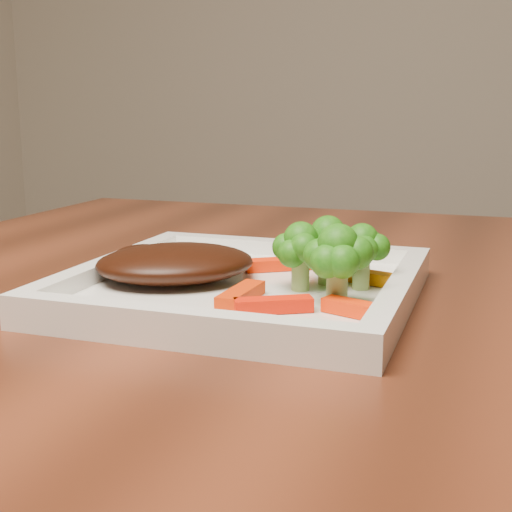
% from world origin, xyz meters
% --- Properties ---
extents(plate, '(0.27, 0.27, 0.01)m').
position_xyz_m(plate, '(-0.16, -0.16, 0.76)').
color(plate, white).
rests_on(plate, dining_table).
extents(steak, '(0.17, 0.16, 0.03)m').
position_xyz_m(steak, '(-0.22, -0.16, 0.78)').
color(steak, black).
rests_on(steak, plate).
extents(broccoli_0, '(0.06, 0.06, 0.07)m').
position_xyz_m(broccoli_0, '(-0.09, -0.13, 0.80)').
color(broccoli_0, '#165E0F').
rests_on(broccoli_0, plate).
extents(broccoli_1, '(0.06, 0.06, 0.06)m').
position_xyz_m(broccoli_1, '(-0.06, -0.14, 0.79)').
color(broccoli_1, '#276711').
rests_on(broccoli_1, plate).
extents(broccoli_2, '(0.06, 0.06, 0.06)m').
position_xyz_m(broccoli_2, '(-0.07, -0.19, 0.79)').
color(broccoli_2, '#1E5B0F').
rests_on(broccoli_2, plate).
extents(broccoli_3, '(0.07, 0.07, 0.06)m').
position_xyz_m(broccoli_3, '(-0.11, -0.16, 0.79)').
color(broccoli_3, '#127114').
rests_on(broccoli_3, plate).
extents(carrot_0, '(0.06, 0.04, 0.01)m').
position_xyz_m(carrot_0, '(-0.11, -0.23, 0.77)').
color(carrot_0, red).
rests_on(carrot_0, plate).
extents(carrot_1, '(0.05, 0.03, 0.01)m').
position_xyz_m(carrot_1, '(-0.05, -0.22, 0.77)').
color(carrot_1, '#FF2E04').
rests_on(carrot_1, plate).
extents(carrot_2, '(0.02, 0.06, 0.01)m').
position_xyz_m(carrot_2, '(-0.14, -0.21, 0.77)').
color(carrot_2, red).
rests_on(carrot_2, plate).
extents(carrot_3, '(0.06, 0.03, 0.01)m').
position_xyz_m(carrot_3, '(-0.06, -0.12, 0.77)').
color(carrot_3, orange).
rests_on(carrot_3, plate).
extents(carrot_4, '(0.06, 0.05, 0.01)m').
position_xyz_m(carrot_4, '(-0.14, -0.10, 0.77)').
color(carrot_4, '#FE2804').
rests_on(carrot_4, plate).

